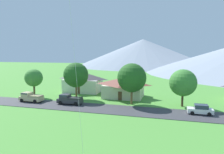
# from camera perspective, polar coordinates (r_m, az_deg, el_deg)

# --- Properties ---
(road_strip) EXTENTS (160.00, 6.63, 0.08)m
(road_strip) POSITION_cam_1_polar(r_m,az_deg,el_deg) (38.88, 2.27, -9.14)
(road_strip) COLOR #38383D
(road_strip) RESTS_ON ground
(mountain_far_east_ridge) EXTENTS (110.59, 110.59, 22.28)m
(mountain_far_east_ridge) POSITION_cam_1_polar(r_m,az_deg,el_deg) (173.93, 8.58, 6.73)
(mountain_far_east_ridge) COLOR gray
(mountain_far_east_ridge) RESTS_ON ground
(house_left_center) EXTENTS (10.50, 6.51, 5.50)m
(house_left_center) POSITION_cam_1_polar(r_m,az_deg,el_deg) (56.78, -8.11, -1.29)
(house_left_center) COLOR silver
(house_left_center) RESTS_ON ground
(house_right_center) EXTENTS (9.82, 7.87, 4.78)m
(house_right_center) POSITION_cam_1_polar(r_m,az_deg,el_deg) (49.69, 3.23, -2.79)
(house_right_center) COLOR beige
(house_right_center) RESTS_ON ground
(tree_near_left) EXTENTS (6.02, 6.02, 8.59)m
(tree_near_left) POSITION_cam_1_polar(r_m,az_deg,el_deg) (42.35, 5.53, -0.23)
(tree_near_left) COLOR brown
(tree_near_left) RESTS_ON ground
(tree_left_of_center) EXTENTS (4.21, 4.21, 6.88)m
(tree_left_of_center) POSITION_cam_1_polar(r_m,az_deg,el_deg) (52.37, -20.97, -0.23)
(tree_left_of_center) COLOR brown
(tree_left_of_center) RESTS_ON ground
(tree_center) EXTENTS (5.36, 5.36, 7.49)m
(tree_center) POSITION_cam_1_polar(r_m,az_deg,el_deg) (42.85, 19.17, -1.53)
(tree_center) COLOR #4C3823
(tree_center) RESTS_ON ground
(tree_right_of_center) EXTENTS (5.73, 5.73, 8.51)m
(tree_right_of_center) POSITION_cam_1_polar(r_m,az_deg,el_deg) (47.70, -10.00, 0.55)
(tree_right_of_center) COLOR brown
(tree_right_of_center) RESTS_ON ground
(parked_car_white_mid_west) EXTENTS (4.22, 2.11, 1.68)m
(parked_car_white_mid_west) POSITION_cam_1_polar(r_m,az_deg,el_deg) (39.14, 23.39, -8.32)
(parked_car_white_mid_west) COLOR white
(parked_car_white_mid_west) RESTS_ON road_strip
(pickup_truck_charcoal_west_side) EXTENTS (5.23, 2.39, 1.99)m
(pickup_truck_charcoal_west_side) POSITION_cam_1_polar(r_m,az_deg,el_deg) (43.80, -11.79, -6.10)
(pickup_truck_charcoal_west_side) COLOR #333338
(pickup_truck_charcoal_west_side) RESTS_ON road_strip
(pickup_truck_sand_east_side) EXTENTS (5.27, 2.47, 1.99)m
(pickup_truck_sand_east_side) POSITION_cam_1_polar(r_m,az_deg,el_deg) (48.39, -21.69, -5.22)
(pickup_truck_sand_east_side) COLOR #C6B284
(pickup_truck_sand_east_side) RESTS_ON road_strip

